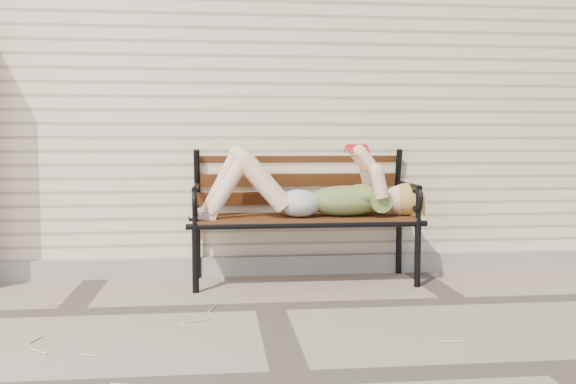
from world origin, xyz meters
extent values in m
plane|color=gray|center=(0.00, 0.00, 0.00)|extent=(80.00, 80.00, 0.00)
cube|color=beige|center=(0.00, 3.00, 1.50)|extent=(8.00, 4.00, 3.00)
cube|color=gray|center=(0.00, 0.97, 0.07)|extent=(8.00, 0.10, 0.15)
cylinder|color=black|center=(-0.48, 0.43, 0.24)|extent=(0.05, 0.05, 0.48)
cylinder|color=black|center=(-0.48, 0.91, 0.24)|extent=(0.05, 0.05, 0.48)
cylinder|color=black|center=(1.11, 0.43, 0.24)|extent=(0.05, 0.05, 0.48)
cylinder|color=black|center=(1.11, 0.91, 0.24)|extent=(0.05, 0.05, 0.48)
cube|color=#553216|center=(0.31, 0.67, 0.48)|extent=(1.63, 0.53, 0.03)
cylinder|color=black|center=(0.31, 0.43, 0.46)|extent=(1.72, 0.04, 0.04)
cylinder|color=black|center=(0.31, 0.91, 0.46)|extent=(1.72, 0.04, 0.04)
torus|color=black|center=(0.31, 1.03, 1.02)|extent=(0.30, 0.04, 0.30)
ellipsoid|color=#093A41|center=(0.62, 0.64, 0.61)|extent=(0.58, 0.33, 0.23)
ellipsoid|color=#093A41|center=(0.74, 0.64, 0.65)|extent=(0.28, 0.32, 0.17)
ellipsoid|color=#B3B3B9|center=(0.27, 0.64, 0.60)|extent=(0.32, 0.37, 0.20)
sphere|color=beige|center=(1.03, 0.64, 0.61)|extent=(0.24, 0.24, 0.24)
ellipsoid|color=tan|center=(1.09, 0.64, 0.62)|extent=(0.27, 0.27, 0.25)
cube|color=#AD1321|center=(0.70, 0.64, 1.02)|extent=(0.15, 0.02, 0.02)
cube|color=white|center=(0.70, 0.59, 0.99)|extent=(0.15, 0.09, 0.05)
cube|color=white|center=(0.70, 0.68, 0.99)|extent=(0.15, 0.09, 0.05)
cube|color=#AD1321|center=(0.70, 0.59, 1.00)|extent=(0.16, 0.10, 0.06)
cube|color=#AD1321|center=(0.70, 0.69, 1.00)|extent=(0.16, 0.10, 0.06)
cylinder|color=tan|center=(-0.90, -0.67, 0.01)|extent=(0.12, 0.15, 0.01)
cylinder|color=tan|center=(-0.13, -0.06, 0.01)|extent=(0.09, 0.06, 0.01)
cylinder|color=tan|center=(0.17, -0.20, 0.01)|extent=(0.13, 0.10, 0.01)
cylinder|color=tan|center=(-1.19, -0.26, 0.01)|extent=(0.02, 0.09, 0.01)
cylinder|color=tan|center=(-0.93, 0.20, 0.01)|extent=(0.03, 0.13, 0.01)
cylinder|color=tan|center=(-0.28, -0.11, 0.01)|extent=(0.02, 0.16, 0.01)
cylinder|color=tan|center=(0.65, 0.21, 0.01)|extent=(0.10, 0.05, 0.01)
cylinder|color=tan|center=(0.48, -0.13, 0.01)|extent=(0.06, 0.15, 0.01)
cylinder|color=tan|center=(0.35, -0.98, 0.01)|extent=(0.11, 0.10, 0.01)
cylinder|color=tan|center=(-0.43, -0.84, 0.01)|extent=(0.12, 0.10, 0.01)
cylinder|color=tan|center=(0.62, -0.30, 0.01)|extent=(0.10, 0.11, 0.01)
cylinder|color=tan|center=(0.06, 0.26, 0.01)|extent=(0.07, 0.07, 0.01)
cylinder|color=tan|center=(-1.16, 0.16, 0.01)|extent=(0.12, 0.14, 0.01)
cylinder|color=tan|center=(-0.26, 0.08, 0.01)|extent=(0.09, 0.10, 0.01)
camera|label=1|loc=(-0.33, -4.02, 1.06)|focal=40.00mm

